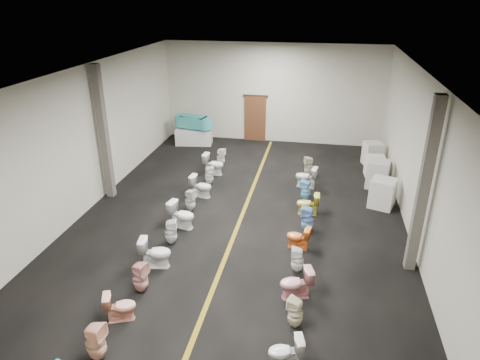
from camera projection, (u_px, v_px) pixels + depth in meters
The scene contains 37 objects.
floor at pixel (240, 222), 13.22m from camera, with size 16.00×16.00×0.00m, color black.
ceiling at pixel (239, 74), 11.40m from camera, with size 16.00×16.00×0.00m, color black.
wall_back at pixel (273, 94), 19.49m from camera, with size 10.00×10.00×0.00m, color beige.
wall_left at pixel (81, 143), 13.18m from camera, with size 16.00×16.00×0.00m, color beige.
wall_right at pixel (422, 166), 11.44m from camera, with size 16.00×16.00×0.00m, color beige.
aisle_stripe at pixel (240, 222), 13.22m from camera, with size 0.12×15.60×0.01m, color #7C6312.
back_door at pixel (255, 119), 20.07m from camera, with size 1.00×0.10×2.10m, color #562D19.
door_frame at pixel (255, 96), 19.64m from camera, with size 1.15×0.08×0.10m, color #331C11.
column_left at pixel (104, 134), 14.04m from camera, with size 0.25×0.25×4.50m, color #59544C.
column_right at pixel (424, 188), 10.14m from camera, with size 0.25×0.25×4.50m, color #59544C.
display_table at pixel (194, 136), 19.84m from camera, with size 1.64×0.82×0.73m, color silver.
bathtub at pixel (193, 122), 19.56m from camera, with size 1.83×0.91×0.55m.
appliance_crate_a at pixel (382, 193), 13.99m from camera, with size 0.75×0.75×0.96m, color silver.
appliance_crate_b at pixel (378, 174), 15.37m from camera, with size 0.73×0.73×1.01m, color beige.
appliance_crate_c at pixel (375, 166), 16.35m from camera, with size 0.70×0.70×0.79m, color silver.
appliance_crate_d at pixel (372, 154), 17.40m from camera, with size 0.66×0.66×0.94m, color silver.
toilet_left_1 at pixel (96, 342), 8.14m from camera, with size 0.38×0.38×0.83m, color #FCBE9F.
toilet_left_2 at pixel (120, 306), 9.17m from camera, with size 0.38×0.67×0.68m, color #F6A68D.
toilet_left_3 at pixel (140, 277), 10.01m from camera, with size 0.36×0.37×0.81m, color #DB9C95.
toilet_left_4 at pixel (156, 253), 10.93m from camera, with size 0.45×0.80×0.81m, color white.
toilet_left_5 at pixel (171, 232), 11.94m from camera, with size 0.34×0.34×0.75m, color silver.
toilet_left_6 at pixel (182, 215), 12.78m from camera, with size 0.46×0.80×0.82m, color white.
toilet_left_7 at pixel (190, 200), 13.75m from camera, with size 0.34×0.35×0.75m, color silver.
toilet_left_8 at pixel (201, 186), 14.71m from camera, with size 0.43×0.75×0.77m, color white.
toilet_left_9 at pixel (209, 175), 15.66m from camera, with size 0.32×0.32×0.70m, color white.
toilet_left_10 at pixel (214, 164), 16.52m from camera, with size 0.46×0.80×0.82m, color white.
toilet_left_11 at pixel (221, 157), 17.38m from camera, with size 0.33×0.33×0.73m, color white.
toilet_right_1 at pixel (285, 352), 8.01m from camera, with size 0.38×0.66×0.67m, color white.
toilet_right_2 at pixel (295, 313), 8.97m from camera, with size 0.32×0.33×0.71m, color beige.
toilet_right_3 at pixel (296, 283), 9.82m from camera, with size 0.43×0.75×0.77m, color pink.
toilet_right_4 at pixel (297, 260), 10.75m from camera, with size 0.31×0.32×0.70m, color white.
toilet_right_5 at pixel (298, 237), 11.75m from camera, with size 0.38×0.66×0.67m, color orange.
toilet_right_6 at pixel (308, 219), 12.53m from camera, with size 0.37×0.38×0.82m, color #77A6DD.
toilet_right_7 at pixel (308, 204), 13.54m from camera, with size 0.40×0.70×0.72m, color gold.
toilet_right_8 at pixel (306, 190), 14.46m from camera, with size 0.33×0.33×0.72m, color #75BFE3.
toilet_right_9 at pixel (306, 177), 15.42m from camera, with size 0.44×0.78×0.79m, color silver.
toilet_right_10 at pixel (309, 166), 16.39m from camera, with size 0.35×0.36×0.77m, color beige.
Camera 1 is at (2.22, -11.35, 6.53)m, focal length 32.00 mm.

